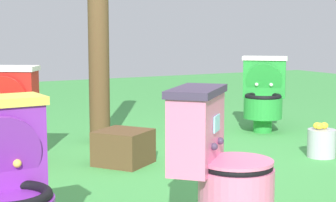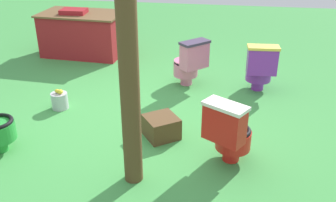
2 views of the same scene
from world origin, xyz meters
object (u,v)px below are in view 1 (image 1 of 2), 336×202
object	(u,v)px
toilet_green	(264,93)
small_crate	(123,147)
toilet_pink	(218,161)
wooden_post	(98,30)
lemon_bucket	(321,142)
toilet_red	(5,115)
toilet_purple	(1,185)

from	to	relation	value
toilet_green	small_crate	bearing A→B (deg)	59.97
toilet_green	toilet_pink	size ratio (longest dim) A/B	1.00
wooden_post	lemon_bucket	world-z (taller)	wooden_post
small_crate	lemon_bucket	size ratio (longest dim) A/B	1.30
toilet_green	toilet_pink	bearing A→B (deg)	88.80
toilet_red	wooden_post	bearing A→B (deg)	-123.61
toilet_pink	lemon_bucket	bearing A→B (deg)	167.58
toilet_green	wooden_post	bearing A→B (deg)	33.44
toilet_pink	lemon_bucket	distance (m)	1.94
wooden_post	small_crate	size ratio (longest dim) A/B	5.50
toilet_red	lemon_bucket	size ratio (longest dim) A/B	2.63
toilet_red	small_crate	xyz separation A→B (m)	(-0.77, 0.41, -0.25)
lemon_bucket	toilet_pink	bearing A→B (deg)	32.35
toilet_pink	toilet_purple	bearing A→B (deg)	-47.39
wooden_post	small_crate	bearing A→B (deg)	81.01
wooden_post	small_crate	distance (m)	1.20
wooden_post	lemon_bucket	bearing A→B (deg)	135.13
toilet_red	toilet_pink	world-z (taller)	same
toilet_purple	lemon_bucket	distance (m)	2.84
toilet_green	small_crate	distance (m)	1.89
toilet_green	toilet_purple	size ratio (longest dim) A/B	1.00
toilet_green	toilet_pink	xyz separation A→B (m)	(1.92, 2.16, -0.00)
toilet_pink	lemon_bucket	world-z (taller)	toilet_pink
toilet_red	toilet_pink	xyz separation A→B (m)	(-0.61, 1.94, -0.00)
toilet_purple	toilet_pink	xyz separation A→B (m)	(-1.03, 0.05, -0.00)
toilet_green	wooden_post	world-z (taller)	wooden_post
toilet_red	toilet_pink	bearing A→B (deg)	139.14
toilet_pink	wooden_post	xyz separation A→B (m)	(-0.29, -2.36, 0.62)
toilet_red	small_crate	bearing A→B (deg)	-176.19
toilet_red	small_crate	world-z (taller)	toilet_red
wooden_post	lemon_bucket	distance (m)	2.08
toilet_pink	small_crate	distance (m)	1.56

